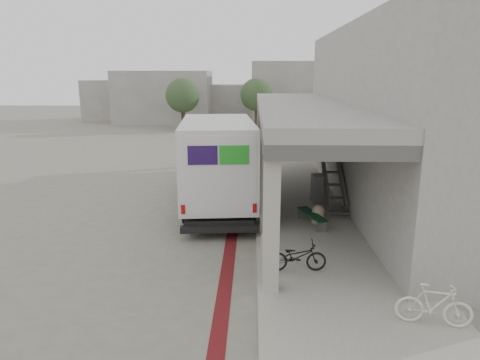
{
  "coord_description": "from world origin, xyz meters",
  "views": [
    {
      "loc": [
        1.66,
        -12.84,
        5.11
      ],
      "look_at": [
        1.23,
        1.37,
        1.6
      ],
      "focal_mm": 32.0,
      "sensor_mm": 36.0,
      "label": 1
    }
  ],
  "objects_px": {
    "bicycle_black": "(297,256)",
    "fedex_truck": "(217,159)",
    "bicycle_cream": "(434,305)",
    "bench": "(312,217)",
    "utility_cabinet": "(319,189)"
  },
  "relations": [
    {
      "from": "utility_cabinet",
      "to": "bicycle_black",
      "type": "xyz_separation_m",
      "value": [
        -1.47,
        -6.17,
        -0.17
      ]
    },
    {
      "from": "fedex_truck",
      "to": "utility_cabinet",
      "type": "height_order",
      "value": "fedex_truck"
    },
    {
      "from": "utility_cabinet",
      "to": "bicycle_cream",
      "type": "bearing_deg",
      "value": -87.1
    },
    {
      "from": "bench",
      "to": "bicycle_cream",
      "type": "distance_m",
      "value": 6.2
    },
    {
      "from": "fedex_truck",
      "to": "utility_cabinet",
      "type": "relative_size",
      "value": 7.3
    },
    {
      "from": "bicycle_black",
      "to": "bicycle_cream",
      "type": "relative_size",
      "value": 1.02
    },
    {
      "from": "bench",
      "to": "utility_cabinet",
      "type": "height_order",
      "value": "utility_cabinet"
    },
    {
      "from": "fedex_truck",
      "to": "bicycle_cream",
      "type": "relative_size",
      "value": 5.54
    },
    {
      "from": "fedex_truck",
      "to": "utility_cabinet",
      "type": "distance_m",
      "value": 4.2
    },
    {
      "from": "bicycle_cream",
      "to": "bicycle_black",
      "type": "bearing_deg",
      "value": 58.34
    },
    {
      "from": "bench",
      "to": "utility_cabinet",
      "type": "distance_m",
      "value": 2.7
    },
    {
      "from": "bicycle_cream",
      "to": "fedex_truck",
      "type": "bearing_deg",
      "value": 42.56
    },
    {
      "from": "bicycle_black",
      "to": "fedex_truck",
      "type": "bearing_deg",
      "value": 19.69
    },
    {
      "from": "bicycle_black",
      "to": "bicycle_cream",
      "type": "height_order",
      "value": "bicycle_cream"
    },
    {
      "from": "fedex_truck",
      "to": "bicycle_black",
      "type": "bearing_deg",
      "value": -72.98
    }
  ]
}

